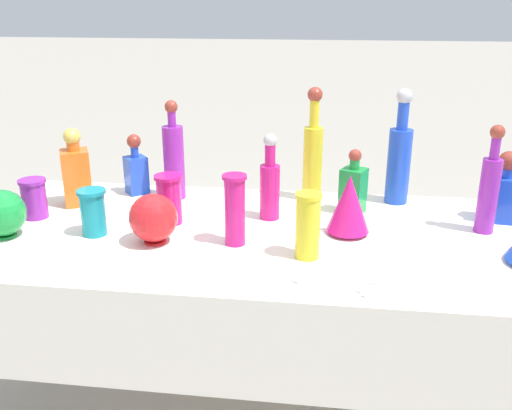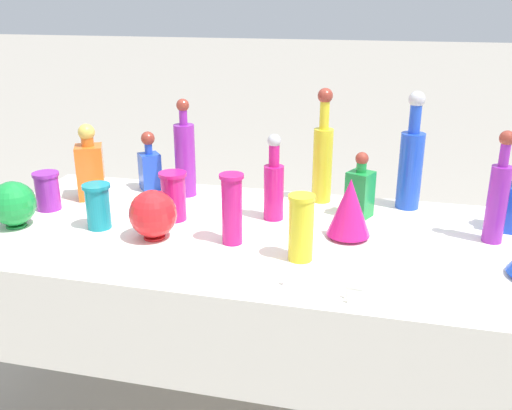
{
  "view_description": "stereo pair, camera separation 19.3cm",
  "coord_description": "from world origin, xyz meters",
  "views": [
    {
      "loc": [
        0.24,
        -1.8,
        1.53
      ],
      "look_at": [
        0.0,
        0.0,
        0.86
      ],
      "focal_mm": 40.0,
      "sensor_mm": 36.0,
      "label": 1
    },
    {
      "loc": [
        0.43,
        -1.76,
        1.53
      ],
      "look_at": [
        0.0,
        0.0,
        0.86
      ],
      "focal_mm": 40.0,
      "sensor_mm": 36.0,
      "label": 2
    }
  ],
  "objects": [
    {
      "name": "slender_vase_2",
      "position": [
        -0.05,
        -0.1,
        0.89
      ],
      "size": [
        0.08,
        0.08,
        0.24
      ],
      "color": "#C61972",
      "rests_on": "display_table"
    },
    {
      "name": "square_decanter_3",
      "position": [
        -0.54,
        0.35,
        0.86
      ],
      "size": [
        0.11,
        0.11,
        0.25
      ],
      "color": "blue",
      "rests_on": "display_table"
    },
    {
      "name": "display_table",
      "position": [
        0.0,
        -0.04,
        0.7
      ],
      "size": [
        1.99,
        0.92,
        0.76
      ],
      "color": "white",
      "rests_on": "ground"
    },
    {
      "name": "tall_bottle_0",
      "position": [
        -0.37,
        0.32,
        0.92
      ],
      "size": [
        0.08,
        0.08,
        0.39
      ],
      "color": "purple",
      "rests_on": "display_table"
    },
    {
      "name": "square_decanter_2",
      "position": [
        -0.72,
        0.19,
        0.89
      ],
      "size": [
        0.14,
        0.14,
        0.3
      ],
      "color": "orange",
      "rests_on": "display_table"
    },
    {
      "name": "slender_vase_4",
      "position": [
        -0.82,
        0.03,
        0.84
      ],
      "size": [
        0.1,
        0.1,
        0.15
      ],
      "color": "purple",
      "rests_on": "display_table"
    },
    {
      "name": "cardboard_box_behind_right",
      "position": [
        0.48,
        0.91,
        0.19
      ],
      "size": [
        0.54,
        0.46,
        0.47
      ],
      "color": "tan",
      "rests_on": "ground"
    },
    {
      "name": "cardboard_box_behind_left",
      "position": [
        0.0,
        1.11,
        0.2
      ],
      "size": [
        0.46,
        0.46,
        0.48
      ],
      "color": "tan",
      "rests_on": "ground"
    },
    {
      "name": "price_tag_left",
      "position": [
        0.37,
        -0.4,
        0.78
      ],
      "size": [
        0.06,
        0.03,
        0.04
      ],
      "primitive_type": "cube",
      "rotation": [
        -0.21,
        0.0,
        -0.26
      ],
      "color": "white",
      "rests_on": "display_table"
    },
    {
      "name": "square_decanter_0",
      "position": [
        0.33,
        0.24,
        0.86
      ],
      "size": [
        0.11,
        0.11,
        0.24
      ],
      "color": "#198C38",
      "rests_on": "display_table"
    },
    {
      "name": "round_bowl_1",
      "position": [
        -0.32,
        -0.13,
        0.85
      ],
      "size": [
        0.16,
        0.16,
        0.17
      ],
      "color": "red",
      "rests_on": "display_table"
    },
    {
      "name": "slender_vase_3",
      "position": [
        -0.32,
        0.05,
        0.86
      ],
      "size": [
        0.1,
        0.1,
        0.18
      ],
      "color": "#C61972",
      "rests_on": "display_table"
    },
    {
      "name": "tall_bottle_4",
      "position": [
        0.03,
        0.14,
        0.89
      ],
      "size": [
        0.07,
        0.07,
        0.32
      ],
      "color": "#C61972",
      "rests_on": "display_table"
    },
    {
      "name": "price_tag_center",
      "position": [
        0.38,
        -0.41,
        0.78
      ],
      "size": [
        0.06,
        0.01,
        0.04
      ],
      "primitive_type": "cube",
      "rotation": [
        -0.21,
        0.0,
        0.03
      ],
      "color": "white",
      "rests_on": "display_table"
    },
    {
      "name": "fluted_vase_1",
      "position": [
        0.31,
        0.03,
        0.87
      ],
      "size": [
        0.15,
        0.15,
        0.21
      ],
      "color": "#C61972",
      "rests_on": "display_table"
    },
    {
      "name": "round_bowl_0",
      "position": [
        -0.84,
        -0.15,
        0.85
      ],
      "size": [
        0.16,
        0.16,
        0.16
      ],
      "color": "#198C38",
      "rests_on": "display_table"
    },
    {
      "name": "price_tag_right",
      "position": [
        0.19,
        -0.36,
        0.78
      ],
      "size": [
        0.06,
        0.02,
        0.04
      ],
      "primitive_type": "cube",
      "rotation": [
        -0.21,
        0.0,
        -0.17
      ],
      "color": "white",
      "rests_on": "display_table"
    },
    {
      "name": "slender_vase_1",
      "position": [
        0.18,
        -0.18,
        0.87
      ],
      "size": [
        0.08,
        0.08,
        0.21
      ],
      "color": "yellow",
      "rests_on": "display_table"
    },
    {
      "name": "tall_bottle_1",
      "position": [
        0.51,
        0.38,
        0.94
      ],
      "size": [
        0.09,
        0.09,
        0.45
      ],
      "color": "blue",
      "rests_on": "display_table"
    },
    {
      "name": "slender_vase_0",
      "position": [
        -0.54,
        -0.09,
        0.85
      ],
      "size": [
        0.1,
        0.1,
        0.16
      ],
      "color": "teal",
      "rests_on": "display_table"
    },
    {
      "name": "tall_bottle_3",
      "position": [
        0.78,
        0.11,
        0.92
      ],
      "size": [
        0.07,
        0.07,
        0.37
      ],
      "color": "purple",
      "rests_on": "display_table"
    },
    {
      "name": "tall_bottle_2",
      "position": [
        0.18,
        0.37,
        0.95
      ],
      "size": [
        0.08,
        0.08,
        0.45
      ],
      "color": "yellow",
      "rests_on": "display_table"
    }
  ]
}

